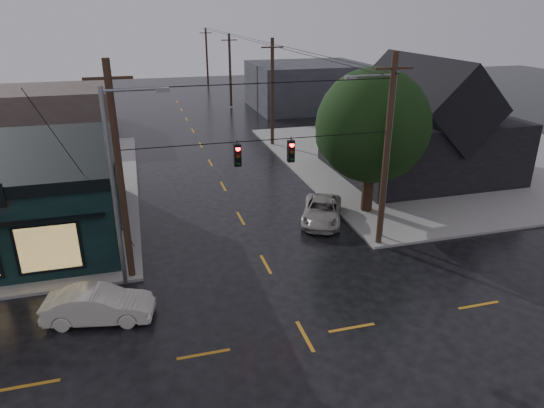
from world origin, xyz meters
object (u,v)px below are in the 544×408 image
object	(u,v)px
utility_pole_nw	(133,277)
sedan_cream	(99,305)
corner_tree	(373,126)
suv_silver	(322,211)
utility_pole_ne	(378,244)

from	to	relation	value
utility_pole_nw	sedan_cream	world-z (taller)	utility_pole_nw
corner_tree	suv_silver	bearing A→B (deg)	-169.29
corner_tree	utility_pole_nw	bearing A→B (deg)	-163.01
utility_pole_nw	suv_silver	world-z (taller)	utility_pole_nw
utility_pole_ne	suv_silver	distance (m)	4.27
utility_pole_ne	suv_silver	world-z (taller)	utility_pole_ne
sedan_cream	suv_silver	size ratio (longest dim) A/B	0.90
corner_tree	suv_silver	size ratio (longest dim) A/B	1.81
corner_tree	utility_pole_ne	size ratio (longest dim) A/B	0.87
utility_pole_nw	sedan_cream	size ratio (longest dim) A/B	2.33
corner_tree	suv_silver	xyz separation A→B (m)	(-3.25, -0.61, -4.84)
corner_tree	sedan_cream	size ratio (longest dim) A/B	2.02
utility_pole_nw	utility_pole_ne	xyz separation A→B (m)	(13.00, 0.00, 0.00)
utility_pole_nw	utility_pole_ne	world-z (taller)	same
sedan_cream	utility_pole_nw	bearing A→B (deg)	-11.39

